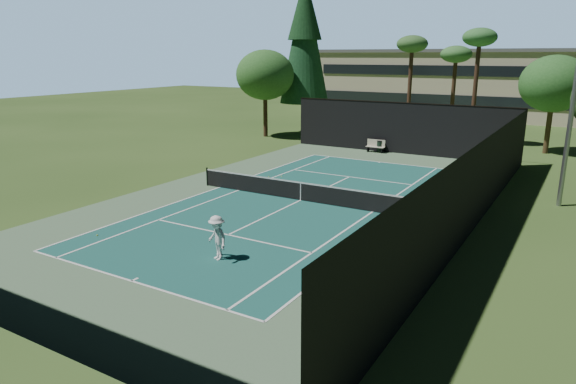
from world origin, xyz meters
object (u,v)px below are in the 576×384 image
at_px(player, 217,238).
at_px(park_bench, 376,146).
at_px(tennis_ball_a, 97,235).
at_px(tennis_ball_c, 330,187).
at_px(tennis_ball_d, 269,177).
at_px(tennis_ball_b, 282,176).
at_px(trash_bin, 380,146).
at_px(tennis_net, 301,191).

xyz_separation_m(player, park_bench, (-3.10, 24.25, -0.32)).
relative_size(tennis_ball_a, tennis_ball_c, 0.92).
distance_m(tennis_ball_c, tennis_ball_d, 4.51).
xyz_separation_m(tennis_ball_b, park_bench, (2.00, 11.22, 0.51)).
height_order(tennis_ball_d, park_bench, park_bench).
bearing_deg(tennis_ball_b, trash_bin, 78.75).
relative_size(tennis_ball_a, tennis_ball_b, 1.06).
distance_m(tennis_ball_a, park_bench, 25.04).
bearing_deg(player, tennis_net, 121.99).
bearing_deg(park_bench, tennis_ball_c, -81.19).
bearing_deg(trash_bin, park_bench, -139.26).
height_order(player, tennis_ball_c, player).
bearing_deg(player, trash_bin, 120.07).
relative_size(tennis_net, tennis_ball_d, 183.91).
distance_m(player, tennis_ball_a, 6.19).
bearing_deg(tennis_ball_a, park_bench, 83.11).
bearing_deg(tennis_ball_b, park_bench, 79.89).
bearing_deg(tennis_ball_d, tennis_ball_b, 41.43).
xyz_separation_m(tennis_ball_d, trash_bin, (2.91, 12.01, 0.44)).
bearing_deg(tennis_ball_a, tennis_net, 62.93).
xyz_separation_m(tennis_ball_a, tennis_ball_c, (4.88, 12.77, 0.00)).
bearing_deg(player, tennis_ball_c, 119.27).
bearing_deg(tennis_ball_b, tennis_ball_c, -12.60).
bearing_deg(tennis_ball_c, tennis_net, -91.38).
distance_m(tennis_ball_a, tennis_ball_d, 13.09).
relative_size(tennis_ball_c, trash_bin, 0.08).
relative_size(player, tennis_ball_c, 22.82).
bearing_deg(player, park_bench, 120.79).
xyz_separation_m(player, tennis_ball_d, (-5.73, 12.48, -0.84)).
xyz_separation_m(tennis_ball_a, trash_bin, (3.28, 25.09, 0.44)).
relative_size(player, tennis_ball_a, 24.85).
xyz_separation_m(tennis_ball_c, tennis_ball_d, (-4.50, 0.31, -0.00)).
distance_m(tennis_ball_b, tennis_ball_c, 3.97).
height_order(tennis_ball_b, park_bench, park_bench).
bearing_deg(tennis_net, player, -81.51).
bearing_deg(park_bench, trash_bin, 40.74).
bearing_deg(tennis_ball_d, trash_bin, 76.40).
distance_m(player, tennis_ball_c, 12.26).
bearing_deg(park_bench, tennis_ball_d, -102.58).
xyz_separation_m(tennis_ball_b, trash_bin, (2.28, 11.46, 0.45)).
distance_m(tennis_ball_b, park_bench, 11.41).
relative_size(tennis_net, tennis_ball_b, 195.30).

